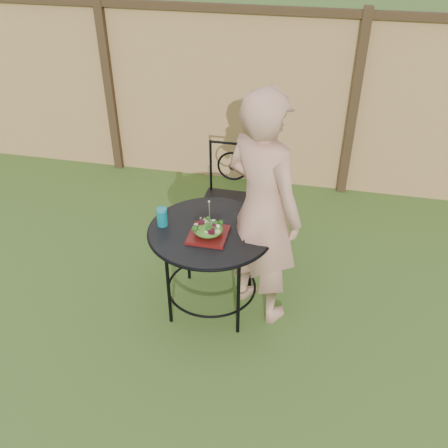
% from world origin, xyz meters
% --- Properties ---
extents(ground, '(60.00, 60.00, 0.00)m').
position_xyz_m(ground, '(0.00, 0.00, 0.00)').
color(ground, '#224616').
rests_on(ground, ground).
extents(fence, '(8.00, 0.12, 1.90)m').
position_xyz_m(fence, '(-0.00, 2.19, 0.95)').
color(fence, tan).
rests_on(fence, ground).
extents(patio_table, '(0.92, 0.92, 0.72)m').
position_xyz_m(patio_table, '(0.32, 0.10, 0.59)').
color(patio_table, black).
rests_on(patio_table, ground).
extents(patio_chair, '(0.46, 0.46, 0.95)m').
position_xyz_m(patio_chair, '(0.28, 0.95, 0.50)').
color(patio_chair, black).
rests_on(patio_chair, ground).
extents(diner, '(0.78, 0.72, 1.79)m').
position_xyz_m(diner, '(0.69, 0.16, 0.90)').
color(diner, tan).
rests_on(diner, ground).
extents(salad_plate, '(0.27, 0.27, 0.02)m').
position_xyz_m(salad_plate, '(0.33, 0.01, 0.74)').
color(salad_plate, '#4A0A0D').
rests_on(salad_plate, patio_table).
extents(salad, '(0.21, 0.21, 0.08)m').
position_xyz_m(salad, '(0.33, 0.01, 0.79)').
color(salad, '#235614').
rests_on(salad, salad_plate).
extents(fork, '(0.01, 0.01, 0.18)m').
position_xyz_m(fork, '(0.34, 0.01, 0.92)').
color(fork, silver).
rests_on(fork, salad).
extents(drinking_glass, '(0.08, 0.08, 0.14)m').
position_xyz_m(drinking_glass, '(-0.03, 0.08, 0.79)').
color(drinking_glass, '#0B7584').
rests_on(drinking_glass, patio_table).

